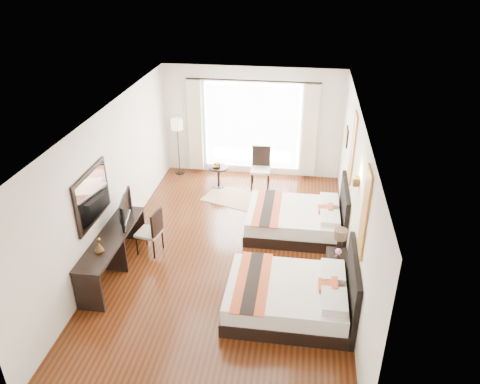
# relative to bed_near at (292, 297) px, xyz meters

# --- Properties ---
(floor) EXTENTS (4.50, 7.50, 0.01)m
(floor) POSITION_rel_bed_near_xyz_m (-1.28, 1.44, -0.30)
(floor) COLOR #38160A
(floor) RESTS_ON ground
(ceiling) EXTENTS (4.50, 7.50, 0.02)m
(ceiling) POSITION_rel_bed_near_xyz_m (-1.28, 1.44, 2.49)
(ceiling) COLOR white
(ceiling) RESTS_ON wall_headboard
(wall_headboard) EXTENTS (0.01, 7.50, 2.80)m
(wall_headboard) POSITION_rel_bed_near_xyz_m (0.96, 1.44, 1.10)
(wall_headboard) COLOR silver
(wall_headboard) RESTS_ON floor
(wall_desk) EXTENTS (0.01, 7.50, 2.80)m
(wall_desk) POSITION_rel_bed_near_xyz_m (-3.53, 1.44, 1.10)
(wall_desk) COLOR silver
(wall_desk) RESTS_ON floor
(wall_window) EXTENTS (4.50, 0.01, 2.80)m
(wall_window) POSITION_rel_bed_near_xyz_m (-1.28, 5.18, 1.10)
(wall_window) COLOR silver
(wall_window) RESTS_ON floor
(wall_entry) EXTENTS (4.50, 0.01, 2.80)m
(wall_entry) POSITION_rel_bed_near_xyz_m (-1.28, -2.31, 1.10)
(wall_entry) COLOR silver
(wall_entry) RESTS_ON floor
(window_glass) EXTENTS (2.40, 0.02, 2.20)m
(window_glass) POSITION_rel_bed_near_xyz_m (-1.28, 5.17, 1.00)
(window_glass) COLOR white
(window_glass) RESTS_ON wall_window
(sheer_curtain) EXTENTS (2.30, 0.02, 2.10)m
(sheer_curtain) POSITION_rel_bed_near_xyz_m (-1.28, 5.11, 1.00)
(sheer_curtain) COLOR white
(sheer_curtain) RESTS_ON wall_window
(drape_left) EXTENTS (0.35, 0.14, 2.35)m
(drape_left) POSITION_rel_bed_near_xyz_m (-2.73, 5.07, 0.98)
(drape_left) COLOR beige
(drape_left) RESTS_ON floor
(drape_right) EXTENTS (0.35, 0.14, 2.35)m
(drape_right) POSITION_rel_bed_near_xyz_m (0.17, 5.07, 0.98)
(drape_right) COLOR beige
(drape_right) RESTS_ON floor
(art_panel_near) EXTENTS (0.03, 0.50, 1.35)m
(art_panel_near) POSITION_rel_bed_near_xyz_m (0.95, 0.00, 1.65)
(art_panel_near) COLOR brown
(art_panel_near) RESTS_ON wall_headboard
(art_panel_far) EXTENTS (0.03, 0.50, 1.35)m
(art_panel_far) POSITION_rel_bed_near_xyz_m (0.95, 2.45, 1.65)
(art_panel_far) COLOR brown
(art_panel_far) RESTS_ON wall_headboard
(wall_sconce) EXTENTS (0.10, 0.14, 0.14)m
(wall_sconce) POSITION_rel_bed_near_xyz_m (0.91, 1.08, 1.62)
(wall_sconce) COLOR #4B351A
(wall_sconce) RESTS_ON wall_headboard
(mirror_frame) EXTENTS (0.04, 1.25, 0.95)m
(mirror_frame) POSITION_rel_bed_near_xyz_m (-3.50, 0.62, 1.25)
(mirror_frame) COLOR black
(mirror_frame) RESTS_ON wall_desk
(mirror_glass) EXTENTS (0.01, 1.12, 0.82)m
(mirror_glass) POSITION_rel_bed_near_xyz_m (-3.48, 0.62, 1.25)
(mirror_glass) COLOR white
(mirror_glass) RESTS_ON mirror_frame
(bed_near) EXTENTS (2.04, 1.59, 1.15)m
(bed_near) POSITION_rel_bed_near_xyz_m (0.00, 0.00, 0.00)
(bed_near) COLOR black
(bed_near) RESTS_ON floor
(bed_far) EXTENTS (2.01, 1.57, 1.13)m
(bed_far) POSITION_rel_bed_near_xyz_m (0.01, 2.45, -0.00)
(bed_far) COLOR black
(bed_far) RESTS_ON floor
(nightstand) EXTENTS (0.38, 0.47, 0.45)m
(nightstand) POSITION_rel_bed_near_xyz_m (0.75, 1.08, -0.07)
(nightstand) COLOR black
(nightstand) RESTS_ON floor
(table_lamp) EXTENTS (0.24, 0.24, 0.37)m
(table_lamp) POSITION_rel_bed_near_xyz_m (0.78, 1.23, 0.46)
(table_lamp) COLOR black
(table_lamp) RESTS_ON nightstand
(vase) EXTENTS (0.13, 0.13, 0.12)m
(vase) POSITION_rel_bed_near_xyz_m (0.74, 0.91, 0.26)
(vase) COLOR black
(vase) RESTS_ON nightstand
(console_desk) EXTENTS (0.50, 2.20, 0.76)m
(console_desk) POSITION_rel_bed_near_xyz_m (-3.27, 0.62, 0.08)
(console_desk) COLOR black
(console_desk) RESTS_ON floor
(television) EXTENTS (0.29, 0.89, 0.51)m
(television) POSITION_rel_bed_near_xyz_m (-3.25, 1.17, 0.71)
(television) COLOR black
(television) RESTS_ON console_desk
(bronze_figurine) EXTENTS (0.19, 0.19, 0.24)m
(bronze_figurine) POSITION_rel_bed_near_xyz_m (-3.27, 0.14, 0.58)
(bronze_figurine) COLOR #4B351A
(bronze_figurine) RESTS_ON console_desk
(desk_chair) EXTENTS (0.50, 0.50, 0.93)m
(desk_chair) POSITION_rel_bed_near_xyz_m (-2.81, 1.31, -0.02)
(desk_chair) COLOR #C1AC94
(desk_chair) RESTS_ON floor
(floor_lamp) EXTENTS (0.30, 0.30, 1.49)m
(floor_lamp) POSITION_rel_bed_near_xyz_m (-3.17, 4.89, 0.96)
(floor_lamp) COLOR black
(floor_lamp) RESTS_ON floor
(side_table) EXTENTS (0.47, 0.47, 0.54)m
(side_table) POSITION_rel_bed_near_xyz_m (-2.00, 4.25, -0.03)
(side_table) COLOR black
(side_table) RESTS_ON floor
(fruit_bowl) EXTENTS (0.27, 0.27, 0.05)m
(fruit_bowl) POSITION_rel_bed_near_xyz_m (-2.04, 4.23, 0.27)
(fruit_bowl) COLOR #432B18
(fruit_bowl) RESTS_ON side_table
(window_chair) EXTENTS (0.49, 0.49, 1.02)m
(window_chair) POSITION_rel_bed_near_xyz_m (-0.98, 4.39, 0.01)
(window_chair) COLOR #C1AC94
(window_chair) RESTS_ON floor
(jute_rug) EXTENTS (1.54, 1.28, 0.01)m
(jute_rug) POSITION_rel_bed_near_xyz_m (-1.55, 3.71, -0.29)
(jute_rug) COLOR tan
(jute_rug) RESTS_ON floor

